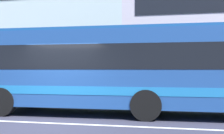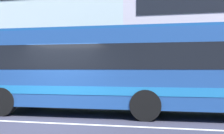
{
  "view_description": "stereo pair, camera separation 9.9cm",
  "coord_description": "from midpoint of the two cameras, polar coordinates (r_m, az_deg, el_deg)",
  "views": [
    {
      "loc": [
        3.5,
        -7.94,
        1.67
      ],
      "look_at": [
        1.48,
        1.91,
        1.72
      ],
      "focal_mm": 44.69,
      "sensor_mm": 36.0,
      "label": 1
    },
    {
      "loc": [
        3.59,
        -7.92,
        1.67
      ],
      "look_at": [
        1.48,
        1.91,
        1.72
      ],
      "focal_mm": 44.69,
      "sensor_mm": 36.0,
      "label": 2
    }
  ],
  "objects": [
    {
      "name": "transit_bus",
      "position": [
        10.1,
        3.38,
        -0.08
      ],
      "size": [
        10.78,
        2.73,
        3.09
      ],
      "color": "#20488C",
      "rests_on": "ground_plane"
    },
    {
      "name": "lane_centre_line",
      "position": [
        8.84,
        -12.54,
        -11.14
      ],
      "size": [
        60.0,
        0.16,
        0.01
      ],
      "primitive_type": "cube",
      "color": "silver",
      "rests_on": "ground_plane"
    },
    {
      "name": "ground_plane",
      "position": [
        8.84,
        -12.54,
        -11.17
      ],
      "size": [
        160.0,
        160.0,
        0.0
      ],
      "primitive_type": "plane",
      "color": "#363547"
    },
    {
      "name": "hedge_row_far",
      "position": [
        13.94,
        -4.63,
        -5.35
      ],
      "size": [
        23.23,
        1.1,
        0.88
      ],
      "primitive_type": "cube",
      "color": "#2C5A1B",
      "rests_on": "ground_plane"
    }
  ]
}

